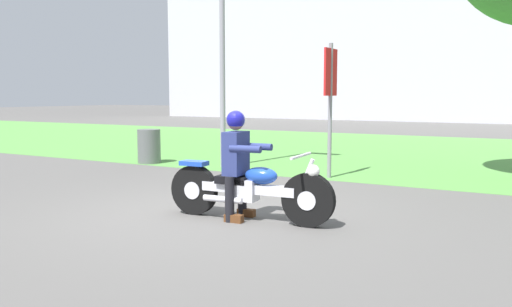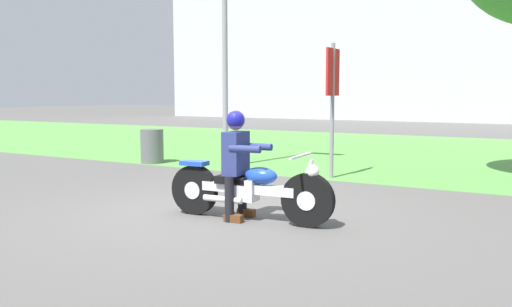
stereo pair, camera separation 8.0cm
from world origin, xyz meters
The scene contains 7 objects.
ground centered at (0.00, 0.00, 0.00)m, with size 120.00×120.00×0.00m, color #565451.
grass_verge centered at (0.00, 9.53, 0.00)m, with size 60.00×12.00×0.01m, color #549342.
motorcycle_lead centered at (0.67, 0.02, 0.40)m, with size 2.30×0.66×0.89m.
rider_lead centered at (0.50, 0.01, 0.83)m, with size 0.57×0.48×1.42m.
streetlight_pole centered at (-2.28, 4.16, 3.55)m, with size 0.96×0.20×5.67m.
trash_can centered at (-4.28, 3.86, 0.40)m, with size 0.54×0.54×0.81m, color #595E5B.
sign_banner centered at (0.28, 3.85, 1.72)m, with size 0.08×0.60×2.60m.
Camera 2 is at (4.08, -5.72, 1.61)m, focal length 36.98 mm.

